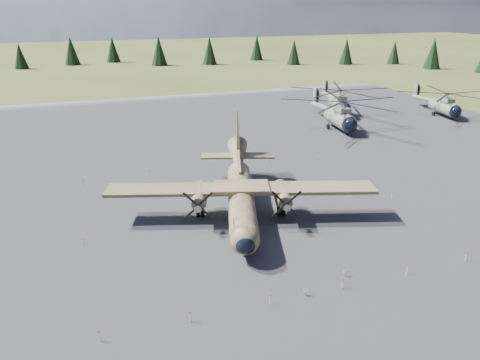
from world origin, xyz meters
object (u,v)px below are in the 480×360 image
object	(u,v)px
helicopter_far	(445,100)
helicopter_near	(340,109)
helicopter_mid	(339,97)
transport_plane	(241,191)

from	to	relation	value
helicopter_far	helicopter_near	bearing A→B (deg)	-165.11
helicopter_near	helicopter_mid	distance (m)	12.10
helicopter_near	helicopter_far	xyz separation A→B (m)	(24.26, 2.39, -0.43)
transport_plane	helicopter_near	distance (m)	37.88
transport_plane	helicopter_near	world-z (taller)	transport_plane
transport_plane	helicopter_near	bearing A→B (deg)	61.54
transport_plane	helicopter_near	xyz separation A→B (m)	(27.26, 26.27, 1.17)
transport_plane	helicopter_mid	world-z (taller)	transport_plane
helicopter_mid	helicopter_far	bearing A→B (deg)	-8.85
transport_plane	helicopter_near	size ratio (longest dim) A/B	1.04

